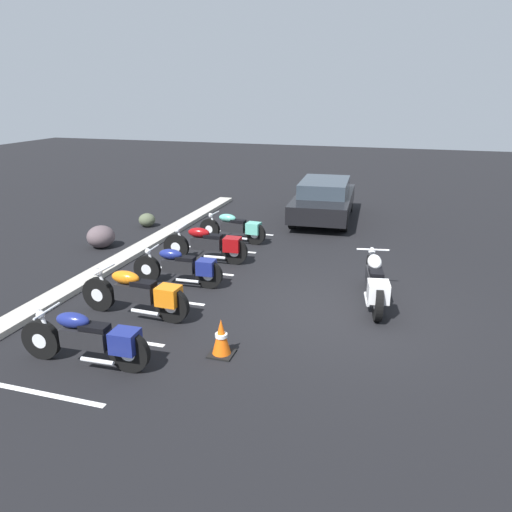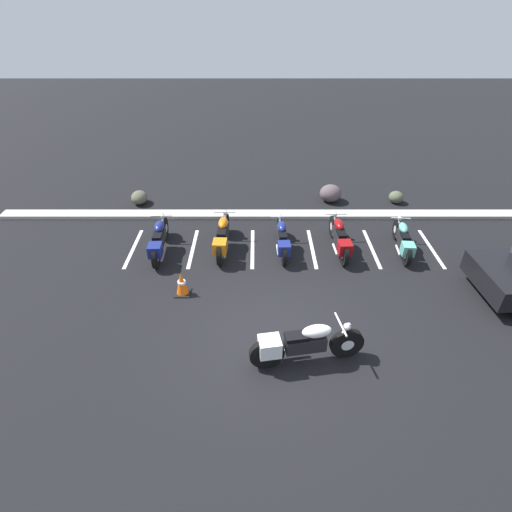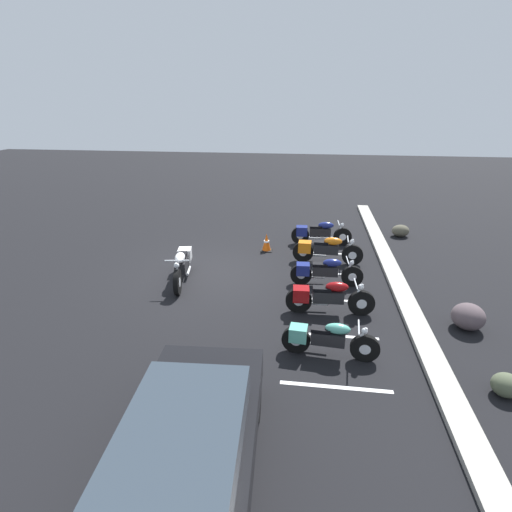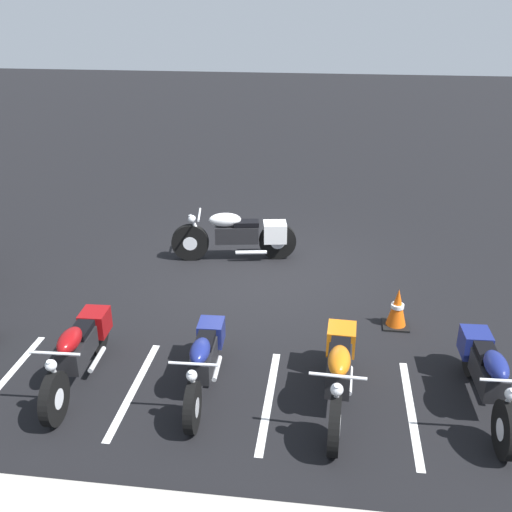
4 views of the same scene
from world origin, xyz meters
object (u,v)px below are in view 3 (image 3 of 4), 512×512
(parked_bike_2, at_px, (323,271))
(parked_bike_3, at_px, (326,297))
(parked_bike_1, at_px, (324,249))
(parked_bike_4, at_px, (325,338))
(parked_bike_0, at_px, (318,233))
(landscape_rock_1, at_px, (400,231))
(landscape_rock_2, at_px, (506,385))
(car_black, at_px, (186,453))
(motorcycle_white_featured, at_px, (182,264))
(traffic_cone, at_px, (267,243))
(landscape_rock_0, at_px, (468,317))

(parked_bike_2, relative_size, parked_bike_3, 0.94)
(parked_bike_1, relative_size, parked_bike_4, 1.13)
(parked_bike_0, xyz_separation_m, parked_bike_3, (5.18, 0.12, -0.00))
(parked_bike_3, relative_size, landscape_rock_1, 3.28)
(landscape_rock_2, bearing_deg, parked_bike_3, -129.29)
(car_black, bearing_deg, motorcycle_white_featured, 14.56)
(parked_bike_0, bearing_deg, car_black, -102.27)
(parked_bike_0, distance_m, car_black, 10.56)
(parked_bike_2, distance_m, landscape_rock_2, 5.33)
(landscape_rock_2, bearing_deg, car_black, -63.08)
(parked_bike_3, bearing_deg, parked_bike_2, 88.59)
(parked_bike_2, bearing_deg, landscape_rock_1, 55.19)
(parked_bike_3, bearing_deg, parked_bike_0, 89.02)
(parked_bike_2, xyz_separation_m, landscape_rock_2, (4.26, 3.20, -0.22))
(parked_bike_1, bearing_deg, traffic_cone, 158.34)
(landscape_rock_2, bearing_deg, landscape_rock_1, -179.57)
(traffic_cone, bearing_deg, parked_bike_2, 36.32)
(parked_bike_0, distance_m, traffic_cone, 2.04)
(motorcycle_white_featured, height_order, landscape_rock_2, motorcycle_white_featured)
(parked_bike_1, relative_size, parked_bike_3, 1.03)
(parked_bike_2, bearing_deg, traffic_cone, 124.09)
(parked_bike_3, bearing_deg, motorcycle_white_featured, 157.98)
(landscape_rock_1, distance_m, landscape_rock_2, 9.16)
(car_black, bearing_deg, parked_bike_3, -24.21)
(parked_bike_4, relative_size, landscape_rock_2, 3.89)
(landscape_rock_0, bearing_deg, landscape_rock_2, -3.07)
(parked_bike_0, xyz_separation_m, parked_bike_1, (1.80, 0.16, 0.01))
(motorcycle_white_featured, relative_size, parked_bike_1, 1.04)
(motorcycle_white_featured, xyz_separation_m, landscape_rock_2, (4.09, 7.33, -0.29))
(landscape_rock_0, distance_m, traffic_cone, 6.93)
(motorcycle_white_featured, xyz_separation_m, parked_bike_4, (3.31, 4.10, -0.08))
(landscape_rock_1, relative_size, traffic_cone, 1.06)
(parked_bike_2, bearing_deg, car_black, -108.12)
(car_black, bearing_deg, parked_bike_1, -16.67)
(parked_bike_4, xyz_separation_m, landscape_rock_0, (-1.55, 3.36, -0.12))
(parked_bike_1, height_order, parked_bike_4, parked_bike_1)
(landscape_rock_0, xyz_separation_m, traffic_cone, (-4.53, -5.24, -0.01))
(parked_bike_1, height_order, landscape_rock_0, parked_bike_1)
(car_black, bearing_deg, landscape_rock_0, -50.25)
(parked_bike_1, xyz_separation_m, landscape_rock_1, (-3.18, 3.06, -0.25))
(parked_bike_2, relative_size, parked_bike_4, 1.03)
(motorcycle_white_featured, height_order, car_black, car_black)
(parked_bike_1, bearing_deg, parked_bike_0, 97.67)
(parked_bike_0, xyz_separation_m, parked_bike_2, (3.52, 0.09, -0.03))
(parked_bike_4, bearing_deg, traffic_cone, 112.35)
(car_black, height_order, landscape_rock_1, car_black)
(landscape_rock_0, bearing_deg, parked_bike_2, -120.05)
(parked_bike_0, height_order, landscape_rock_2, parked_bike_0)
(parked_bike_4, height_order, car_black, car_black)
(parked_bike_3, relative_size, landscape_rock_2, 4.25)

